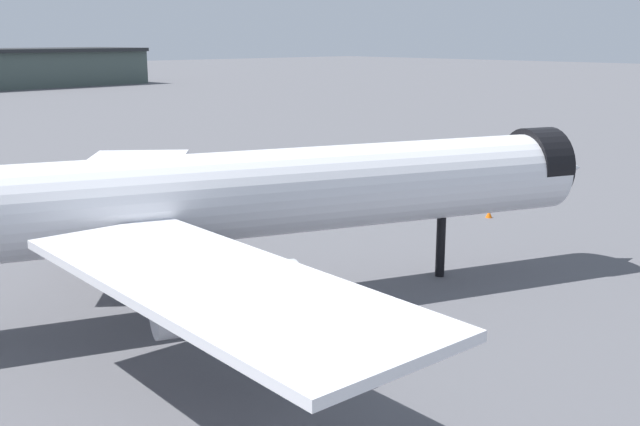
# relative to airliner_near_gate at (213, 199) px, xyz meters

# --- Properties ---
(ground) EXTENTS (900.00, 900.00, 0.00)m
(ground) POSITION_rel_airliner_near_gate_xyz_m (2.87, 0.20, -6.87)
(ground) COLOR #56565B
(airliner_near_gate) EXTENTS (54.21, 48.33, 15.60)m
(airliner_near_gate) POSITION_rel_airliner_near_gate_xyz_m (0.00, 0.00, 0.00)
(airliner_near_gate) COLOR white
(airliner_near_gate) RESTS_ON ground
(traffic_cone_near_nose) EXTENTS (0.61, 0.61, 0.76)m
(traffic_cone_near_nose) POSITION_rel_airliner_near_gate_xyz_m (32.37, 2.48, -6.49)
(traffic_cone_near_nose) COLOR #F2600C
(traffic_cone_near_nose) RESTS_ON ground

